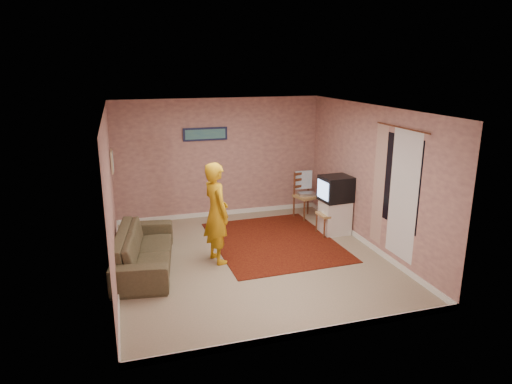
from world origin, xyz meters
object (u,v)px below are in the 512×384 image
object	(u,v)px
chair_b	(328,209)
sofa	(144,249)
person	(216,213)
crt_tv	(336,189)
tv_cabinet	(335,217)
chair_a	(307,191)

from	to	relation	value
chair_b	sofa	xyz separation A→B (m)	(-3.58, -0.52, -0.21)
sofa	person	size ratio (longest dim) A/B	1.27
sofa	crt_tv	bearing A→B (deg)	-73.28
sofa	tv_cabinet	bearing A→B (deg)	-73.29
tv_cabinet	chair_a	bearing A→B (deg)	99.69
crt_tv	sofa	bearing A→B (deg)	-175.62
chair_b	sofa	distance (m)	3.62
tv_cabinet	crt_tv	bearing A→B (deg)	-175.85
crt_tv	sofa	distance (m)	3.83
chair_a	crt_tv	bearing A→B (deg)	-96.15
person	crt_tv	bearing A→B (deg)	-89.59
chair_b	chair_a	bearing A→B (deg)	177.90
chair_b	person	bearing A→B (deg)	-78.13
tv_cabinet	crt_tv	distance (m)	0.59
tv_cabinet	chair_a	size ratio (longest dim) A/B	1.21
tv_cabinet	chair_b	size ratio (longest dim) A/B	1.43
tv_cabinet	sofa	distance (m)	3.79
chair_b	sofa	size ratio (longest dim) A/B	0.21
tv_cabinet	chair_b	distance (m)	0.26
person	chair_b	bearing A→B (deg)	-89.61
crt_tv	person	xyz separation A→B (m)	(-2.53, -0.65, -0.05)
sofa	person	bearing A→B (deg)	-85.98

